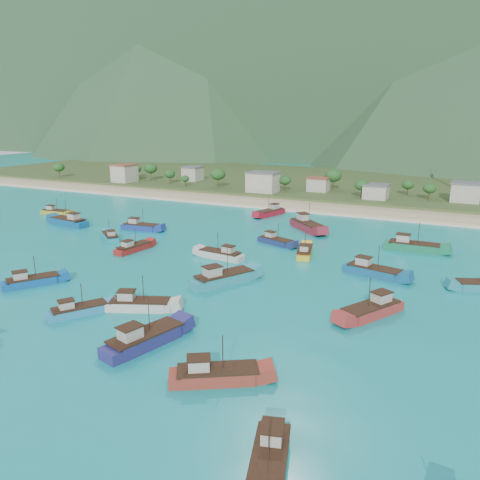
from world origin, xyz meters
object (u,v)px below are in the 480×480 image
at_px(boat_11, 216,376).
at_px(boat_25, 372,311).
at_px(boat_19, 145,340).
at_px(boat_26, 221,255).
at_px(boat_16, 269,462).
at_px(boat_22, 110,237).
at_px(boat_1, 373,272).
at_px(boat_21, 413,247).
at_px(boat_0, 270,213).
at_px(boat_8, 223,279).
at_px(boat_23, 134,248).
at_px(boat_2, 307,226).
at_px(boat_12, 56,212).
at_px(boat_17, 305,252).
at_px(boat_20, 69,222).
at_px(boat_6, 276,242).
at_px(boat_15, 139,305).
at_px(boat_10, 141,227).
at_px(boat_14, 78,311).
at_px(boat_18, 32,282).

xyz_separation_m(boat_11, boat_25, (12.73, 27.17, 0.09)).
xyz_separation_m(boat_19, boat_26, (-9.98, 40.33, -0.17)).
bearing_deg(boat_16, boat_22, -55.95).
height_order(boat_1, boat_21, boat_21).
relative_size(boat_0, boat_25, 1.01).
relative_size(boat_21, boat_22, 1.42).
bearing_deg(boat_25, boat_8, 24.00).
bearing_deg(boat_16, boat_23, -58.44).
xyz_separation_m(boat_2, boat_12, (-78.51, -15.03, -0.44)).
height_order(boat_17, boat_20, boat_20).
bearing_deg(boat_16, boat_6, -84.51).
distance_m(boat_1, boat_15, 45.38).
xyz_separation_m(boat_10, boat_25, (68.15, -30.58, 0.08)).
bearing_deg(boat_19, boat_16, -14.48).
height_order(boat_17, boat_22, boat_17).
relative_size(boat_8, boat_26, 1.20).
xyz_separation_m(boat_20, boat_21, (91.56, 15.26, -0.02)).
bearing_deg(boat_26, boat_25, -109.40).
distance_m(boat_10, boat_15, 56.11).
relative_size(boat_19, boat_20, 0.97).
xyz_separation_m(boat_8, boat_25, (27.59, -2.52, -0.12)).
bearing_deg(boat_15, boat_21, 124.09).
bearing_deg(boat_20, boat_19, -120.81).
xyz_separation_m(boat_12, boat_21, (107.15, 5.64, 0.30)).
height_order(boat_1, boat_14, boat_1).
distance_m(boat_18, boat_23, 26.60).
distance_m(boat_14, boat_22, 47.34).
relative_size(boat_0, boat_12, 1.20).
height_order(boat_2, boat_25, boat_2).
relative_size(boat_12, boat_15, 0.90).
distance_m(boat_11, boat_16, 15.09).
bearing_deg(boat_21, boat_17, -57.33).
relative_size(boat_16, boat_18, 1.06).
relative_size(boat_6, boat_19, 0.80).
xyz_separation_m(boat_20, boat_25, (90.09, -26.09, -0.12)).
height_order(boat_8, boat_22, boat_8).
xyz_separation_m(boat_12, boat_26, (70.05, -19.05, 0.09)).
distance_m(boat_19, boat_25, 34.90).
bearing_deg(boat_2, boat_12, -34.73).
height_order(boat_10, boat_12, boat_10).
relative_size(boat_14, boat_19, 0.74).
distance_m(boat_8, boat_11, 33.19).
distance_m(boat_17, boat_26, 18.83).
height_order(boat_2, boat_11, boat_2).
bearing_deg(boat_17, boat_8, -121.22).
height_order(boat_10, boat_11, boat_10).
xyz_separation_m(boat_11, boat_19, (-12.92, 3.49, 0.15)).
bearing_deg(boat_22, boat_18, -124.59).
bearing_deg(boat_25, boat_17, -24.40).
distance_m(boat_1, boat_8, 29.49).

